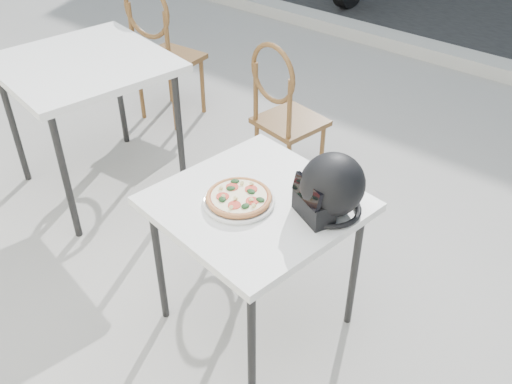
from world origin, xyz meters
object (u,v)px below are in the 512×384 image
Objects in this scene: cafe_table_side at (85,73)px; cafe_table_main at (256,213)px; helmet at (330,188)px; pizza at (239,197)px; plate at (239,201)px; cafe_chair_side at (160,44)px; cafe_chair_main at (283,108)px.

cafe_table_main is at bearing -10.20° from cafe_table_side.
cafe_table_side is (-1.75, 0.14, -0.07)m from helmet.
pizza is at bearing -12.70° from cafe_table_side.
plate is at bearing -111.30° from pizza.
plate is 0.36× the size of cafe_chair_side.
cafe_chair_side is (-1.74, 1.17, -0.16)m from pizza.
cafe_chair_main reaches higher than cafe_table_side.
cafe_chair_main is at bearing 121.28° from cafe_table_main.
helmet is 0.36× the size of cafe_chair_main.
plate is at bearing 140.91° from cafe_chair_side.
helmet is at bearing 145.29° from cafe_chair_main.
cafe_chair_main is at bearing 118.02° from plate.
plate is at bearing -125.45° from helmet.
pizza is 0.31× the size of cafe_chair_main.
cafe_table_main is at bearing 142.89° from cafe_chair_side.
cafe_table_side is (-1.48, 0.27, 0.11)m from cafe_table_main.
cafe_table_side is at bearing 104.56° from cafe_chair_side.
pizza is 0.28× the size of cafe_table_side.
cafe_chair_side is (-2.06, 0.99, -0.24)m from helmet.
plate is 1.31× the size of pizza.
plate is at bearing -128.21° from cafe_table_main.
plate is 0.38m from helmet.
helmet reaches higher than plate.
helmet is at bearing 30.08° from pizza.
helmet is at bearing 24.95° from cafe_table_main.
pizza is at bearing -125.48° from helmet.
cafe_chair_side reaches higher than helmet.
pizza reaches higher than plate.
cafe_table_side is at bearing 167.29° from plate.
cafe_table_main is 1.51m from cafe_table_side.
cafe_chair_side reaches higher than cafe_chair_main.
helmet is at bearing -4.56° from cafe_table_side.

